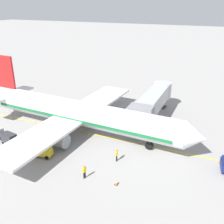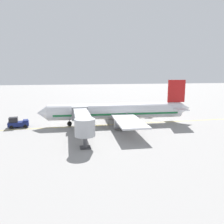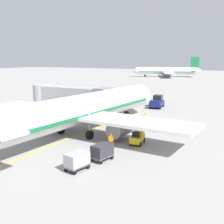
# 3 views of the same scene
# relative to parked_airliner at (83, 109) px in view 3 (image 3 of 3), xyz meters

# --- Properties ---
(ground_plane) EXTENTS (400.00, 400.00, 0.00)m
(ground_plane) POSITION_rel_parked_airliner_xyz_m (-0.15, 0.36, -3.19)
(ground_plane) COLOR gray
(gate_lead_in_line) EXTENTS (0.24, 80.00, 0.01)m
(gate_lead_in_line) POSITION_rel_parked_airliner_xyz_m (-0.15, 0.36, -3.18)
(gate_lead_in_line) COLOR gold
(gate_lead_in_line) RESTS_ON ground
(parked_airliner) EXTENTS (30.25, 37.33, 10.63)m
(parked_airliner) POSITION_rel_parked_airliner_xyz_m (0.00, 0.00, 0.00)
(parked_airliner) COLOR silver
(parked_airliner) RESTS_ON ground
(jet_bridge) EXTENTS (15.61, 3.50, 4.98)m
(jet_bridge) POSITION_rel_parked_airliner_xyz_m (-9.06, 9.18, 0.27)
(jet_bridge) COLOR #A8AAAF
(jet_bridge) RESTS_ON ground
(pushback_tractor) EXTENTS (2.75, 4.65, 2.40)m
(pushback_tractor) POSITION_rel_parked_airliner_xyz_m (1.72, 23.02, -2.09)
(pushback_tractor) COLOR navy
(pushback_tractor) RESTS_ON ground
(baggage_tug_lead) EXTENTS (1.61, 2.65, 1.62)m
(baggage_tug_lead) POSITION_rel_parked_airliner_xyz_m (8.01, -0.74, -2.47)
(baggage_tug_lead) COLOR gold
(baggage_tug_lead) RESTS_ON ground
(baggage_cart_front) EXTENTS (1.64, 2.97, 1.58)m
(baggage_cart_front) POSITION_rel_parked_airliner_xyz_m (7.20, -7.26, -2.24)
(baggage_cart_front) COLOR #4C4C51
(baggage_cart_front) RESTS_ON ground
(baggage_cart_second_in_train) EXTENTS (1.64, 2.97, 1.58)m
(baggage_cart_second_in_train) POSITION_rel_parked_airliner_xyz_m (6.50, -10.37, -2.24)
(baggage_cart_second_in_train) COLOR #4C4C51
(baggage_cart_second_in_train) RESTS_ON ground
(ground_crew_wing_walker) EXTENTS (0.72, 0.33, 1.69)m
(ground_crew_wing_walker) POSITION_rel_parked_airliner_xyz_m (9.88, 6.44, -2.23)
(ground_crew_wing_walker) COLOR #232328
(ground_crew_wing_walker) RESTS_ON ground
(ground_crew_loader) EXTENTS (0.70, 0.36, 1.69)m
(ground_crew_loader) POSITION_rel_parked_airliner_xyz_m (6.22, -3.84, -2.23)
(ground_crew_loader) COLOR #232328
(ground_crew_loader) RESTS_ON ground
(ground_crew_marshaller) EXTENTS (0.73, 0.28, 1.69)m
(ground_crew_marshaller) POSITION_rel_parked_airliner_xyz_m (5.12, 8.45, -2.23)
(ground_crew_marshaller) COLOR #232328
(ground_crew_marshaller) RESTS_ON ground
(safety_cone_nose_left) EXTENTS (0.36, 0.36, 0.59)m
(safety_cone_nose_left) POSITION_rel_parked_airliner_xyz_m (9.49, 10.27, -2.90)
(safety_cone_nose_left) COLOR black
(safety_cone_nose_left) RESTS_ON ground
(distant_taxiing_airliner) EXTENTS (33.99, 28.28, 10.10)m
(distant_taxiing_airliner) POSITION_rel_parked_airliner_xyz_m (-25.36, 111.68, -0.16)
(distant_taxiing_airliner) COLOR white
(distant_taxiing_airliner) RESTS_ON ground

